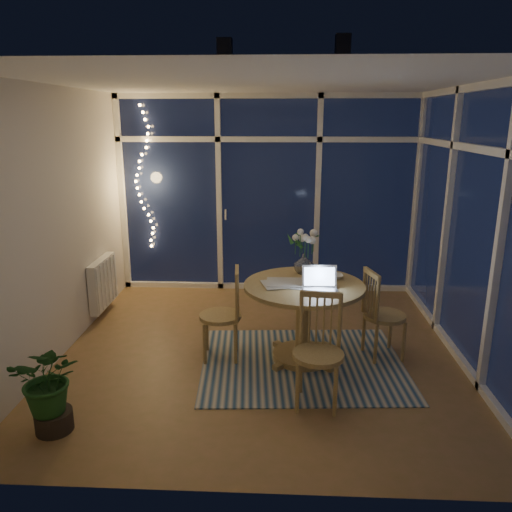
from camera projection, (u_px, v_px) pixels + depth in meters
The scene contains 25 objects.
floor at pixel (263, 351), 5.09m from camera, with size 4.00×4.00×0.00m, color olive.
ceiling at pixel (264, 82), 4.39m from camera, with size 4.00×4.00×0.00m, color white.
wall_back at pixel (268, 195), 6.66m from camera, with size 4.00×0.04×2.60m, color silver.
wall_front at pixel (251, 301), 2.81m from camera, with size 4.00×0.04×2.60m, color silver.
wall_left at pixel (57, 224), 4.83m from camera, with size 0.04×4.00×2.60m, color silver.
wall_right at pixel (477, 229), 4.64m from camera, with size 0.04×4.00×2.60m, color silver.
window_wall_back at pixel (268, 195), 6.62m from camera, with size 4.00×0.10×2.60m, color white.
window_wall_right at pixel (473, 229), 4.65m from camera, with size 0.10×4.00×2.60m, color white.
radiator at pixel (103, 283), 5.94m from camera, with size 0.10×0.70×0.58m, color white.
fairy_lights at pixel (143, 178), 6.56m from camera, with size 0.24×0.10×1.85m, color #FFBA66, non-canonical shape.
garden_patio at pixel (297, 241), 9.89m from camera, with size 12.00×6.00×0.10m, color black.
garden_fence at pixel (272, 189), 10.14m from camera, with size 11.00×0.08×1.80m, color #3E2816.
neighbour_roof at pixel (287, 121), 12.66m from camera, with size 7.00×3.00×2.20m, color #303239.
garden_shrubs at pixel (222, 233), 8.28m from camera, with size 0.90×0.90×0.90m, color #16331A.
rug at pixel (303, 363), 4.82m from camera, with size 1.93×1.54×0.01m, color beige.
dining_table at pixel (303, 322), 4.81m from camera, with size 1.14×1.14×0.78m, color olive.
chair_left at pixel (220, 314), 4.83m from camera, with size 0.43×0.43×0.93m, color olive.
chair_right at pixel (385, 314), 4.85m from camera, with size 0.42×0.42×0.91m, color olive.
chair_front at pixel (318, 352), 4.02m from camera, with size 0.44×0.44×0.95m, color olive.
laptop at pixel (321, 279), 4.47m from camera, with size 0.32×0.27×0.23m, color silver, non-canonical shape.
flower_vase at pixel (304, 264), 5.00m from camera, with size 0.20×0.20×0.21m, color silver.
bowl at pixel (335, 276), 4.88m from camera, with size 0.15×0.15×0.04m, color silver.
newspapers at pixel (287, 283), 4.70m from camera, with size 0.37×0.28×0.02m, color #BCB9B3.
phone at pixel (315, 288), 4.60m from camera, with size 0.12×0.06×0.01m, color black.
potted_plant at pixel (50, 385), 3.70m from camera, with size 0.54×0.47×0.76m, color #1A491B.
Camera 1 is at (0.16, -4.64, 2.30)m, focal length 35.00 mm.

